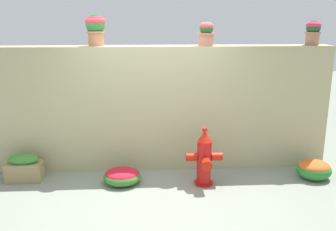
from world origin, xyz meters
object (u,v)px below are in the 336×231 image
(potted_plant_2, at_px, (206,32))
(flower_bush_right, at_px, (122,176))
(fire_hydrant, at_px, (204,159))
(flower_bush_left, at_px, (314,169))
(potted_plant_3, at_px, (313,31))
(potted_plant_1, at_px, (95,27))
(planter_box, at_px, (24,168))

(potted_plant_2, xyz_separation_m, flower_bush_right, (-1.37, -0.66, -2.15))
(fire_hydrant, relative_size, flower_bush_left, 1.65)
(potted_plant_3, distance_m, flower_bush_right, 3.87)
(potted_plant_1, height_order, potted_plant_3, potted_plant_1)
(flower_bush_right, bearing_deg, flower_bush_left, 0.25)
(potted_plant_1, bearing_deg, fire_hydrant, -26.55)
(planter_box, bearing_deg, fire_hydrant, -6.14)
(potted_plant_2, bearing_deg, flower_bush_right, -154.27)
(potted_plant_3, xyz_separation_m, fire_hydrant, (-1.87, -0.80, -1.88))
(potted_plant_1, distance_m, flower_bush_left, 4.16)
(potted_plant_2, bearing_deg, fire_hydrant, -97.73)
(flower_bush_left, xyz_separation_m, planter_box, (-4.61, 0.18, 0.05))
(fire_hydrant, height_order, planter_box, fire_hydrant)
(potted_plant_3, relative_size, planter_box, 0.71)
(flower_bush_right, distance_m, planter_box, 1.56)
(potted_plant_2, height_order, fire_hydrant, potted_plant_2)
(fire_hydrant, distance_m, flower_bush_right, 1.30)
(flower_bush_right, bearing_deg, potted_plant_1, 118.61)
(potted_plant_1, bearing_deg, potted_plant_2, -2.12)
(potted_plant_1, height_order, planter_box, potted_plant_1)
(potted_plant_1, distance_m, potted_plant_2, 1.76)
(flower_bush_right, height_order, planter_box, planter_box)
(planter_box, bearing_deg, potted_plant_1, 24.49)
(potted_plant_2, relative_size, planter_box, 0.69)
(potted_plant_3, relative_size, flower_bush_right, 0.67)
(potted_plant_1, height_order, flower_bush_right, potted_plant_1)
(potted_plant_1, xyz_separation_m, fire_hydrant, (1.66, -0.83, -1.95))
(flower_bush_left, height_order, planter_box, planter_box)
(flower_bush_left, relative_size, planter_box, 1.00)
(potted_plant_1, xyz_separation_m, potted_plant_3, (3.53, -0.03, -0.07))
(potted_plant_3, distance_m, fire_hydrant, 2.77)
(potted_plant_2, distance_m, fire_hydrant, 2.01)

